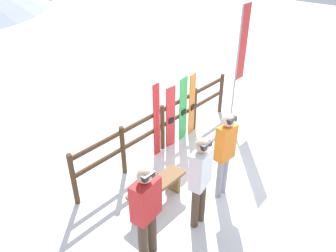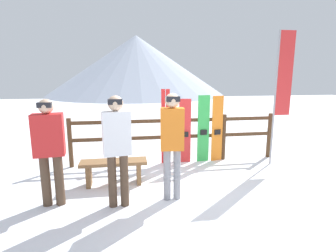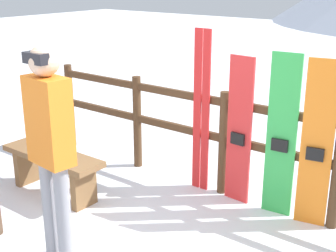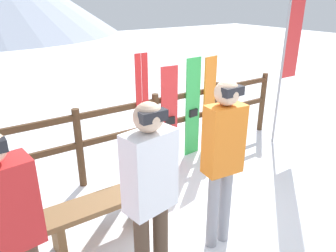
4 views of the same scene
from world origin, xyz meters
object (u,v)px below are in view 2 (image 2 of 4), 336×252
at_px(bench, 114,167).
at_px(snowboard_green, 203,129).
at_px(ski_pair_red, 166,127).
at_px(rental_flag, 281,84).
at_px(snowboard_red, 185,131).
at_px(snowboard_orange, 217,129).
at_px(person_white, 117,143).
at_px(person_orange, 172,137).
at_px(person_red, 49,145).

relative_size(bench, snowboard_green, 0.78).
bearing_deg(ski_pair_red, rental_flag, -10.14).
relative_size(snowboard_green, rental_flag, 0.53).
xyz_separation_m(ski_pair_red, snowboard_red, (0.46, -0.00, -0.12)).
bearing_deg(snowboard_orange, person_white, -139.90).
relative_size(snowboard_orange, rental_flag, 0.53).
bearing_deg(ski_pair_red, snowboard_red, -0.42).
bearing_deg(snowboard_orange, person_orange, -127.75).
bearing_deg(rental_flag, snowboard_red, 167.77).
xyz_separation_m(person_orange, snowboard_red, (0.63, 1.84, -0.31)).
height_order(snowboard_red, rental_flag, rental_flag).
bearing_deg(rental_flag, bench, -170.41).
bearing_deg(snowboard_orange, rental_flag, -19.32).
xyz_separation_m(person_white, ski_pair_red, (1.04, 1.94, -0.16)).
distance_m(snowboard_red, snowboard_green, 0.45).
bearing_deg(snowboard_green, rental_flag, -15.46).
relative_size(ski_pair_red, rental_flag, 0.58).
relative_size(person_red, snowboard_orange, 1.08).
height_order(person_white, person_orange, person_orange).
xyz_separation_m(bench, person_red, (-0.93, -0.66, 0.65)).
relative_size(ski_pair_red, snowboard_red, 1.15).
distance_m(person_red, snowboard_green, 3.47).
distance_m(person_red, snowboard_red, 3.09).
relative_size(person_red, snowboard_green, 1.07).
bearing_deg(snowboard_red, person_white, -127.84).
bearing_deg(ski_pair_red, snowboard_green, -0.21).
height_order(person_white, snowboard_green, person_white).
relative_size(bench, ski_pair_red, 0.71).
bearing_deg(snowboard_green, bench, -152.47).
xyz_separation_m(snowboard_orange, rental_flag, (1.29, -0.45, 1.08)).
bearing_deg(ski_pair_red, person_white, -118.26).
height_order(person_red, snowboard_green, person_red).
xyz_separation_m(person_white, person_red, (-1.04, 0.20, -0.05)).
xyz_separation_m(person_white, rental_flag, (3.59, 1.48, 0.83)).
height_order(person_orange, rental_flag, rental_flag).
relative_size(bench, person_red, 0.73).
height_order(person_white, snowboard_red, person_white).
xyz_separation_m(person_red, snowboard_orange, (3.34, 1.74, -0.20)).
bearing_deg(bench, ski_pair_red, 43.11).
bearing_deg(bench, snowboard_red, 33.69).
bearing_deg(snowboard_orange, bench, -155.93).
distance_m(snowboard_red, rental_flag, 2.40).
relative_size(person_orange, snowboard_orange, 1.13).
relative_size(bench, rental_flag, 0.41).
distance_m(person_white, person_orange, 0.88).
relative_size(snowboard_red, snowboard_orange, 0.96).
xyz_separation_m(bench, snowboard_green, (2.07, 1.08, 0.45)).
bearing_deg(snowboard_orange, person_red, -152.52).
distance_m(person_orange, snowboard_red, 1.97).
bearing_deg(person_red, snowboard_orange, 27.48).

